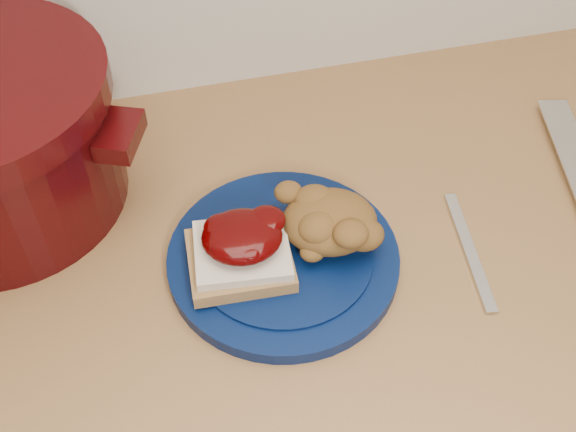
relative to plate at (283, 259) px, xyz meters
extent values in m
cylinder|color=#041239|center=(0.00, 0.00, 0.00)|extent=(0.27, 0.27, 0.02)
cube|color=olive|center=(-0.05, -0.01, 0.02)|extent=(0.11, 0.09, 0.02)
cube|color=beige|center=(-0.04, 0.00, 0.03)|extent=(0.10, 0.09, 0.01)
ellipsoid|color=#310101|center=(-0.04, 0.00, 0.05)|extent=(0.09, 0.08, 0.02)
ellipsoid|color=brown|center=(0.05, 0.01, 0.04)|extent=(0.11, 0.10, 0.05)
cube|color=silver|center=(0.36, 0.06, 0.00)|extent=(0.08, 0.21, 0.00)
cube|color=silver|center=(0.19, -0.03, 0.00)|extent=(0.03, 0.16, 0.00)
cube|color=black|center=(-0.14, 0.11, 0.10)|extent=(0.06, 0.07, 0.02)
camera|label=1|loc=(-0.11, -0.45, 0.58)|focal=45.00mm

